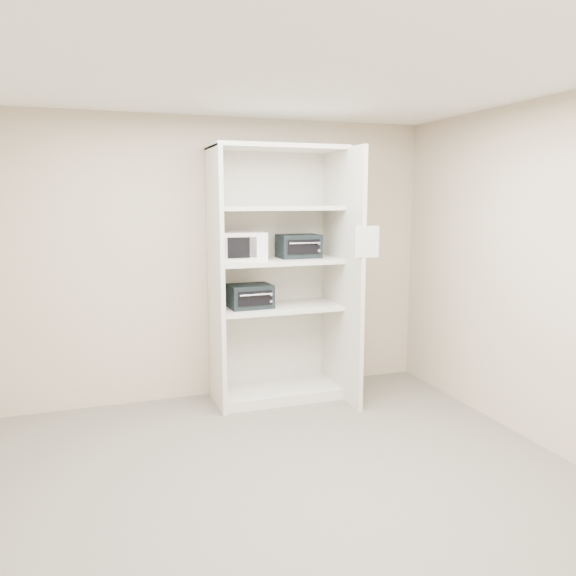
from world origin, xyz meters
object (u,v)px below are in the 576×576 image
object	(u,v)px
microwave	(241,246)
toaster_oven_lower	(250,296)
toaster_oven_upper	(299,246)
shelving_unit	(282,283)

from	to	relation	value
microwave	toaster_oven_lower	xyz separation A→B (m)	(0.07, -0.05, -0.47)
microwave	toaster_oven_upper	world-z (taller)	microwave
shelving_unit	microwave	bearing A→B (deg)	176.44
microwave	toaster_oven_upper	xyz separation A→B (m)	(0.58, 0.01, -0.02)
toaster_oven_upper	microwave	bearing A→B (deg)	-178.13
microwave	toaster_oven_upper	distance (m)	0.58
toaster_oven_upper	toaster_oven_lower	bearing A→B (deg)	-172.63
toaster_oven_lower	shelving_unit	bearing A→B (deg)	1.21
shelving_unit	toaster_oven_lower	distance (m)	0.34
shelving_unit	toaster_oven_upper	bearing A→B (deg)	11.84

